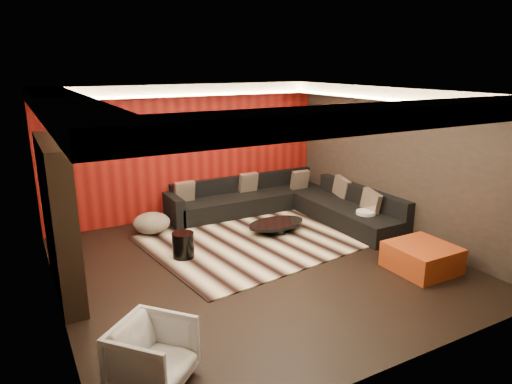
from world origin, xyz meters
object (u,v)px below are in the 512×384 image
white_side_table (365,222)px  sectional_sofa (286,204)px  coffee_table (276,227)px  armchair (153,355)px  orange_ottoman (422,258)px  drum_stool (183,245)px

white_side_table → sectional_sofa: 1.80m
coffee_table → armchair: 4.58m
coffee_table → sectional_sofa: bearing=47.1°
armchair → coffee_table: bearing=1.0°
white_side_table → armchair: size_ratio=0.62×
orange_ottoman → sectional_sofa: size_ratio=0.26×
drum_stool → white_side_table: 3.52m
armchair → sectional_sofa: (4.06, 3.87, -0.08)m
drum_stool → orange_ottoman: 3.90m
coffee_table → armchair: armchair is taller
white_side_table → sectional_sofa: (-0.77, 1.63, 0.03)m
orange_ottoman → coffee_table: bearing=115.0°
drum_stool → sectional_sofa: bearing=20.9°
white_side_table → coffee_table: bearing=149.5°
drum_stool → orange_ottoman: drum_stool is taller
coffee_table → orange_ottoman: bearing=-65.0°
coffee_table → armchair: (-3.36, -3.11, 0.22)m
drum_stool → armchair: 3.15m
white_side_table → orange_ottoman: 1.68m
coffee_table → orange_ottoman: 2.79m
white_side_table → sectional_sofa: bearing=115.2°
drum_stool → sectional_sofa: (2.71, 1.03, 0.03)m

